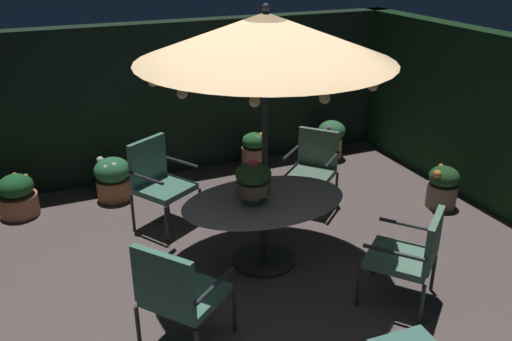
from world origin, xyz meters
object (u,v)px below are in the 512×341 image
centerpiece_planter (253,179)px  potted_plant_front_corner (443,186)px  patio_chair_east (158,177)px  potted_plant_back_left (331,137)px  potted_plant_right_far (17,196)px  patio_umbrella (265,38)px  patio_chair_north (411,252)px  patio_chair_southeast (177,291)px  patio_chair_northeast (314,164)px  potted_plant_left_far (254,152)px  potted_plant_right_near (113,178)px  patio_dining_table (264,213)px

centerpiece_planter → potted_plant_front_corner: size_ratio=0.85×
patio_chair_east → potted_plant_back_left: bearing=18.5°
potted_plant_right_far → centerpiece_planter: bearing=-44.6°
patio_umbrella → patio_chair_north: size_ratio=2.83×
patio_chair_southeast → patio_chair_northeast: bearing=39.7°
patio_chair_east → potted_plant_left_far: bearing=30.1°
patio_chair_northeast → potted_plant_front_corner: patio_chair_northeast is taller
potted_plant_right_near → potted_plant_left_far: size_ratio=0.93×
patio_chair_east → potted_plant_right_far: (-1.56, 0.88, -0.33)m
centerpiece_planter → potted_plant_front_corner: 2.83m
potted_plant_right_far → potted_plant_front_corner: size_ratio=0.98×
patio_umbrella → potted_plant_right_near: bearing=118.8°
patio_chair_north → potted_plant_left_far: size_ratio=1.55×
patio_chair_east → potted_plant_front_corner: 3.54m
centerpiece_planter → patio_chair_east: (-0.65, 1.31, -0.40)m
patio_chair_north → potted_plant_back_left: size_ratio=1.57×
patio_chair_northeast → potted_plant_right_far: (-3.47, 1.17, -0.30)m
patio_chair_southeast → potted_plant_left_far: 3.76m
patio_chair_east → potted_plant_front_corner: patio_chair_east is taller
patio_chair_north → patio_chair_northeast: 2.14m
potted_plant_right_near → patio_umbrella: bearing=-61.2°
patio_umbrella → patio_chair_east: 2.31m
patio_chair_northeast → patio_umbrella: bearing=-138.7°
patio_chair_east → patio_dining_table: bearing=-58.5°
potted_plant_back_left → potted_plant_front_corner: bearing=-77.5°
patio_dining_table → potted_plant_right_far: bearing=137.4°
patio_dining_table → potted_plant_back_left: (2.15, 2.26, -0.24)m
patio_chair_east → potted_plant_left_far: patio_chair_east is taller
patio_umbrella → patio_chair_north: (0.96, -1.15, -1.81)m
patio_chair_southeast → centerpiece_planter: bearing=40.7°
patio_chair_southeast → potted_plant_right_far: size_ratio=1.90×
potted_plant_left_far → potted_plant_back_left: potted_plant_left_far is taller
patio_dining_table → potted_plant_left_far: bearing=69.3°
patio_dining_table → potted_plant_right_near: bearing=118.8°
potted_plant_left_far → potted_plant_right_far: bearing=-178.8°
patio_dining_table → patio_chair_north: (0.96, -1.15, -0.04)m
patio_chair_southeast → patio_umbrella: bearing=38.2°
patio_chair_east → potted_plant_left_far: 1.90m
patio_dining_table → potted_plant_right_near: patio_dining_table is taller
patio_chair_north → potted_plant_right_near: bearing=122.9°
potted_plant_right_far → potted_plant_front_corner: potted_plant_front_corner is taller
patio_chair_north → patio_chair_southeast: 2.15m
potted_plant_left_far → patio_chair_southeast: bearing=-122.7°
patio_umbrella → centerpiece_planter: bearing=-168.6°
patio_chair_east → potted_plant_back_left: 3.10m
patio_chair_northeast → potted_plant_front_corner: size_ratio=1.78×
potted_plant_right_far → potted_plant_back_left: potted_plant_back_left is taller
patio_dining_table → patio_umbrella: 1.77m
patio_umbrella → patio_chair_southeast: bearing=-141.8°
potted_plant_left_far → potted_plant_front_corner: bearing=-48.3°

